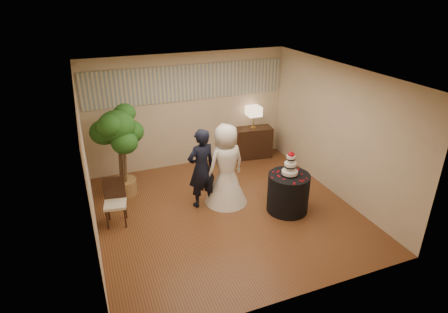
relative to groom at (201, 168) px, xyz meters
name	(u,v)px	position (x,y,z in m)	size (l,w,h in m)	color
floor	(227,212)	(0.37, -0.45, -0.84)	(5.00, 5.00, 0.00)	brown
ceiling	(227,74)	(0.37, -0.45, 1.96)	(5.00, 5.00, 0.00)	white
wall_back	(189,111)	(0.37, 2.05, 0.56)	(5.00, 0.06, 2.80)	beige
wall_front	(297,219)	(0.37, -2.95, 0.56)	(5.00, 0.06, 2.80)	beige
wall_left	(87,171)	(-2.13, -0.45, 0.56)	(0.06, 5.00, 2.80)	beige
wall_right	(337,131)	(2.87, -0.45, 0.56)	(0.06, 5.00, 2.80)	beige
mural_border	(188,83)	(0.37, 2.03, 1.26)	(4.90, 0.02, 0.85)	#AAAD9C
groom	(201,168)	(0.00, 0.00, 0.00)	(0.62, 0.40, 1.69)	black
bride	(226,165)	(0.51, -0.07, 0.02)	(0.90, 0.90, 1.73)	white
cake_table	(288,193)	(1.55, -0.83, -0.44)	(0.83, 0.83, 0.80)	black
wedding_cake	(290,163)	(1.55, -0.83, 0.21)	(0.32, 0.32, 0.51)	white
console	(253,143)	(2.01, 1.80, -0.44)	(0.98, 0.44, 0.82)	black
table_lamp	(254,117)	(2.01, 1.80, 0.26)	(0.34, 0.34, 0.58)	beige
ficus_tree	(120,152)	(-1.46, 1.05, 0.16)	(0.96, 0.96, 2.02)	#22571B
side_chair	(115,203)	(-1.75, -0.06, -0.38)	(0.42, 0.44, 0.92)	black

